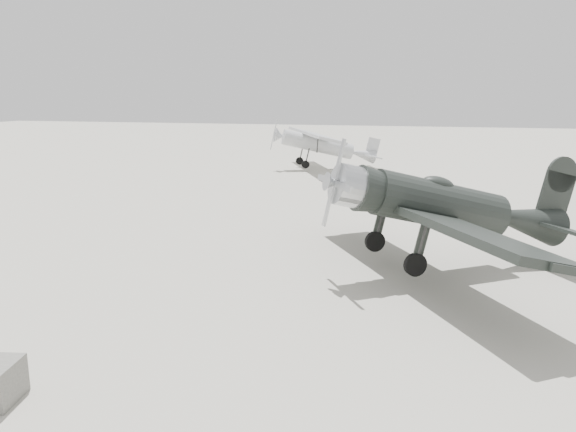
# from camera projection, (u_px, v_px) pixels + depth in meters

# --- Properties ---
(ground) EXTENTS (160.00, 160.00, 0.00)m
(ground) POSITION_uv_depth(u_px,v_px,m) (349.00, 267.00, 17.29)
(ground) COLOR #A2A08F
(ground) RESTS_ON ground
(lowwing_monoplane) EXTENTS (9.14, 10.67, 3.69)m
(lowwing_monoplane) POSITION_uv_depth(u_px,v_px,m) (449.00, 208.00, 16.52)
(lowwing_monoplane) COLOR black
(lowwing_monoplane) RESTS_ON ground
(highwing_monoplane) EXTENTS (8.10, 10.52, 3.08)m
(highwing_monoplane) POSITION_uv_depth(u_px,v_px,m) (322.00, 142.00, 39.63)
(highwing_monoplane) COLOR #B1B3B6
(highwing_monoplane) RESTS_ON ground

